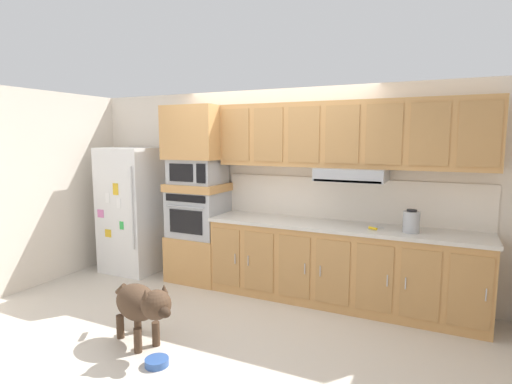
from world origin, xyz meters
The scene contains 17 objects.
ground_plane centered at (0.00, 0.00, 0.00)m, with size 9.60×9.60×0.00m, color beige.
back_kitchen_wall centered at (0.00, 1.11, 1.25)m, with size 6.20×0.12×2.50m, color silver.
side_panel_left centered at (-2.80, 0.00, 1.25)m, with size 0.12×7.10×2.50m, color silver.
refrigerator centered at (-2.05, 0.68, 0.88)m, with size 0.76×0.73×1.76m.
oven_base_cabinet centered at (-0.99, 0.75, 0.30)m, with size 0.74×0.62×0.60m, color tan.
built_in_oven centered at (-0.99, 0.75, 0.90)m, with size 0.70×0.62×0.60m.
appliance_mid_shelf centered at (-0.99, 0.75, 1.25)m, with size 0.74×0.62×0.10m, color tan.
microwave centered at (-0.99, 0.75, 1.46)m, with size 0.64×0.54×0.32m.
appliance_upper_cabinet centered at (-0.99, 0.75, 1.96)m, with size 0.74×0.62×0.68m, color tan.
lower_cabinet_run centered at (0.92, 0.75, 0.44)m, with size 3.07×0.63×0.88m.
countertop_slab centered at (0.92, 0.75, 0.90)m, with size 3.11×0.64×0.04m, color beige.
backsplash_panel centered at (0.92, 1.04, 1.17)m, with size 3.11×0.02×0.50m, color white.
upper_cabinet_with_hood centered at (0.92, 0.87, 1.90)m, with size 3.07×0.48×0.88m.
screwdriver centered at (1.29, 0.67, 0.93)m, with size 0.16×0.16×0.03m.
electric_kettle centered at (1.67, 0.70, 1.03)m, with size 0.17×0.17×0.24m.
dog centered at (-0.46, -0.99, 0.39)m, with size 0.96×0.51×0.63m.
dog_food_bowl centered at (-0.12, -1.21, 0.03)m, with size 0.20×0.20×0.06m.
Camera 1 is at (2.01, -3.74, 1.89)m, focal length 28.68 mm.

